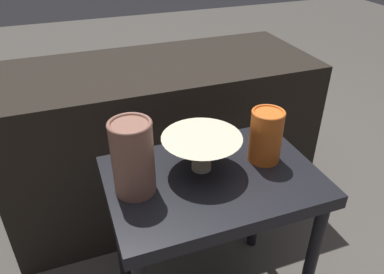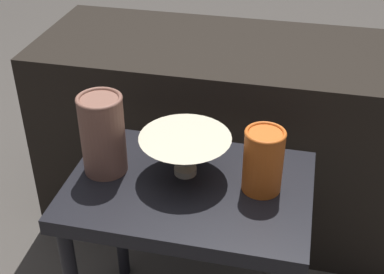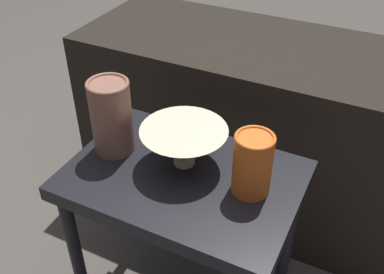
{
  "view_description": "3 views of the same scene",
  "coord_description": "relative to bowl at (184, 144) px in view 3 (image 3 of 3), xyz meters",
  "views": [
    {
      "loc": [
        -0.34,
        -0.75,
        1.16
      ],
      "look_at": [
        -0.05,
        0.03,
        0.65
      ],
      "focal_mm": 35.0,
      "sensor_mm": 36.0,
      "label": 1
    },
    {
      "loc": [
        0.23,
        -0.98,
        1.32
      ],
      "look_at": [
        0.0,
        0.03,
        0.65
      ],
      "focal_mm": 50.0,
      "sensor_mm": 36.0,
      "label": 2
    },
    {
      "loc": [
        0.4,
        -0.75,
        1.27
      ],
      "look_at": [
        0.01,
        0.03,
        0.63
      ],
      "focal_mm": 42.0,
      "sensor_mm": 36.0,
      "label": 3
    }
  ],
  "objects": [
    {
      "name": "table",
      "position": [
        0.02,
        -0.04,
        -0.14
      ],
      "size": [
        0.58,
        0.4,
        0.53
      ],
      "color": "black",
      "rests_on": "ground_plane"
    },
    {
      "name": "vase_textured_left",
      "position": [
        -0.19,
        -0.03,
        0.04
      ],
      "size": [
        0.11,
        0.11,
        0.2
      ],
      "color": "brown",
      "rests_on": "table"
    },
    {
      "name": "bowl",
      "position": [
        0.0,
        0.0,
        0.0
      ],
      "size": [
        0.22,
        0.22,
        0.1
      ],
      "color": "beige",
      "rests_on": "table"
    },
    {
      "name": "vase_colorful_right",
      "position": [
        0.19,
        -0.02,
        0.02
      ],
      "size": [
        0.09,
        0.09,
        0.16
      ],
      "color": "orange",
      "rests_on": "table"
    },
    {
      "name": "couch_backdrop",
      "position": [
        0.02,
        0.52,
        -0.26
      ],
      "size": [
        1.23,
        0.5,
        0.65
      ],
      "color": "black",
      "rests_on": "ground_plane"
    }
  ]
}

